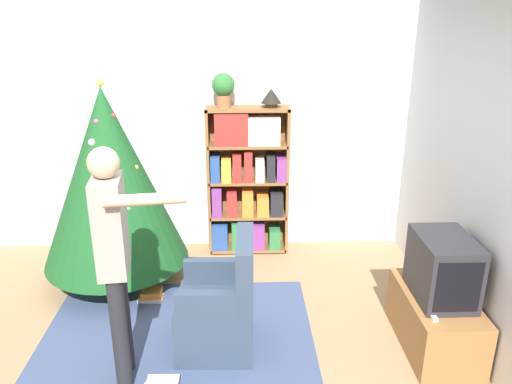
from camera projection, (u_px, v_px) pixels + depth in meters
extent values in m
cube|color=silver|center=(218.00, 127.00, 5.14)|extent=(8.00, 0.10, 2.60)
cube|color=#3D4C70|center=(173.00, 360.00, 3.69)|extent=(2.14, 2.19, 0.01)
cube|color=brown|center=(209.00, 182.00, 5.12)|extent=(0.03, 0.28, 1.54)
cube|color=brown|center=(286.00, 181.00, 5.15)|extent=(0.03, 0.28, 1.54)
cube|color=brown|center=(248.00, 109.00, 4.88)|extent=(0.83, 0.28, 0.03)
cube|color=brown|center=(248.00, 178.00, 5.26)|extent=(0.83, 0.01, 1.54)
cube|color=brown|center=(248.00, 246.00, 5.39)|extent=(0.80, 0.28, 0.03)
cube|color=#284C93|center=(220.00, 235.00, 5.29)|extent=(0.16, 0.21, 0.29)
cube|color=#2D7A42|center=(239.00, 233.00, 5.32)|extent=(0.15, 0.26, 0.30)
cube|color=#843889|center=(256.00, 235.00, 5.30)|extent=(0.16, 0.19, 0.28)
cube|color=#2D7A42|center=(274.00, 237.00, 5.34)|extent=(0.12, 0.24, 0.21)
cube|color=brown|center=(248.00, 214.00, 5.26)|extent=(0.80, 0.28, 0.03)
cube|color=#843889|center=(217.00, 200.00, 5.17)|extent=(0.10, 0.23, 0.31)
cube|color=#B22D28|center=(232.00, 202.00, 5.19)|extent=(0.10, 0.24, 0.26)
cube|color=orange|center=(248.00, 202.00, 5.18)|extent=(0.11, 0.21, 0.27)
cube|color=orange|center=(262.00, 204.00, 5.20)|extent=(0.12, 0.22, 0.21)
cube|color=#232328|center=(276.00, 202.00, 5.21)|extent=(0.13, 0.25, 0.24)
cube|color=brown|center=(248.00, 180.00, 5.13)|extent=(0.80, 0.28, 0.03)
cube|color=#284C93|center=(216.00, 168.00, 5.05)|extent=(0.09, 0.24, 0.26)
cube|color=gold|center=(226.00, 169.00, 5.04)|extent=(0.10, 0.20, 0.24)
cube|color=#B22D28|center=(237.00, 167.00, 5.04)|extent=(0.09, 0.19, 0.28)
cube|color=#B22D28|center=(248.00, 166.00, 5.04)|extent=(0.08, 0.20, 0.31)
cube|color=beige|center=(260.00, 169.00, 5.06)|extent=(0.09, 0.22, 0.23)
cube|color=#232328|center=(270.00, 167.00, 5.06)|extent=(0.08, 0.23, 0.26)
cube|color=#843889|center=(281.00, 168.00, 5.07)|extent=(0.10, 0.23, 0.24)
cube|color=brown|center=(248.00, 145.00, 5.00)|extent=(0.80, 0.28, 0.03)
cube|color=#B22D28|center=(231.00, 128.00, 4.92)|extent=(0.33, 0.24, 0.32)
cube|color=beige|center=(264.00, 130.00, 4.93)|extent=(0.31, 0.23, 0.28)
cube|color=#996638|center=(435.00, 321.00, 3.78)|extent=(0.48, 0.87, 0.44)
cube|color=#28282D|center=(443.00, 268.00, 3.62)|extent=(0.38, 0.55, 0.48)
cube|color=black|center=(459.00, 288.00, 3.36)|extent=(0.31, 0.01, 0.37)
cube|color=white|center=(433.00, 316.00, 3.45)|extent=(0.04, 0.12, 0.02)
cylinder|color=#4C3323|center=(120.00, 274.00, 4.79)|extent=(0.36, 0.36, 0.10)
cylinder|color=brown|center=(119.00, 264.00, 4.75)|extent=(0.08, 0.08, 0.12)
cone|color=#195123|center=(110.00, 178.00, 4.45)|extent=(1.32, 1.32, 1.62)
sphere|color=#B74C93|center=(96.00, 121.00, 4.17)|extent=(0.04, 0.04, 0.04)
sphere|color=red|center=(113.00, 116.00, 4.24)|extent=(0.04, 0.04, 0.04)
sphere|color=red|center=(158.00, 215.00, 5.03)|extent=(0.04, 0.04, 0.04)
sphere|color=gold|center=(163.00, 209.00, 4.67)|extent=(0.05, 0.05, 0.05)
sphere|color=gold|center=(136.00, 167.00, 4.35)|extent=(0.05, 0.05, 0.05)
sphere|color=silver|center=(128.00, 209.00, 4.22)|extent=(0.04, 0.04, 0.04)
sphere|color=#B74C93|center=(89.00, 135.00, 4.37)|extent=(0.06, 0.06, 0.06)
sphere|color=silver|center=(92.00, 142.00, 4.18)|extent=(0.07, 0.07, 0.07)
sphere|color=#E5CC4C|center=(100.00, 82.00, 4.16)|extent=(0.07, 0.07, 0.07)
cube|color=#334256|center=(215.00, 323.00, 3.78)|extent=(0.58, 0.58, 0.42)
cube|color=#334256|center=(245.00, 269.00, 3.62)|extent=(0.14, 0.56, 0.50)
cube|color=#334256|center=(216.00, 271.00, 3.89)|extent=(0.51, 0.09, 0.20)
cube|color=#334256|center=(212.00, 305.00, 3.44)|extent=(0.51, 0.09, 0.20)
cylinder|color=#232328|center=(123.00, 318.00, 3.46)|extent=(0.11, 0.11, 0.85)
cylinder|color=#232328|center=(120.00, 334.00, 3.30)|extent=(0.11, 0.11, 0.85)
cube|color=gray|center=(110.00, 226.00, 3.12)|extent=(0.22, 0.34, 0.64)
cylinder|color=#DBAD89|center=(114.00, 218.00, 3.32)|extent=(0.07, 0.07, 0.51)
cylinder|color=#DBAD89|center=(145.00, 199.00, 2.89)|extent=(0.48, 0.13, 0.07)
cube|color=white|center=(186.00, 197.00, 2.92)|extent=(0.11, 0.05, 0.03)
sphere|color=#DBAD89|center=(103.00, 163.00, 2.98)|extent=(0.19, 0.19, 0.19)
cylinder|color=#935B38|center=(224.00, 101.00, 4.84)|extent=(0.14, 0.14, 0.12)
sphere|color=#2D7033|center=(223.00, 85.00, 4.79)|extent=(0.22, 0.22, 0.22)
cylinder|color=#473828|center=(271.00, 105.00, 4.87)|extent=(0.12, 0.12, 0.04)
cone|color=black|center=(271.00, 96.00, 4.84)|extent=(0.20, 0.20, 0.14)
cube|color=beige|center=(151.00, 298.00, 4.45)|extent=(0.23, 0.15, 0.03)
cube|color=orange|center=(151.00, 295.00, 4.44)|extent=(0.22, 0.15, 0.03)
cube|color=orange|center=(152.00, 291.00, 4.44)|extent=(0.17, 0.16, 0.03)
cube|color=beige|center=(163.00, 382.00, 3.40)|extent=(0.22, 0.13, 0.03)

